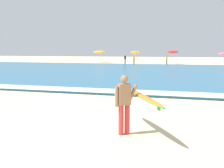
{
  "coord_description": "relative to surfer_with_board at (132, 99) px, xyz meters",
  "views": [
    {
      "loc": [
        4.29,
        -6.64,
        2.43
      ],
      "look_at": [
        1.95,
        2.5,
        1.1
      ],
      "focal_mm": 38.84,
      "sensor_mm": 36.0,
      "label": 1
    }
  ],
  "objects": [
    {
      "name": "sea",
      "position": [
        -3.15,
        19.64,
        -0.96
      ],
      "size": [
        120.0,
        28.0,
        0.14
      ],
      "primitive_type": "cube",
      "color": "teal",
      "rests_on": "ground"
    },
    {
      "name": "beach_umbrella_1",
      "position": [
        -5.98,
        38.91,
        0.95
      ],
      "size": [
        1.87,
        1.88,
        2.24
      ],
      "color": "beige",
      "rests_on": "ground"
    },
    {
      "name": "beachgoer_near_row_right",
      "position": [
        -0.08,
        36.23,
        -0.19
      ],
      "size": [
        0.32,
        0.2,
        1.58
      ],
      "color": "#383842",
      "rests_on": "ground"
    },
    {
      "name": "ground_plane",
      "position": [
        -3.15,
        -0.12,
        -1.03
      ],
      "size": [
        160.0,
        160.0,
        0.0
      ],
      "primitive_type": "plane",
      "color": "beige"
    },
    {
      "name": "beachgoer_near_row_left",
      "position": [
        -7.22,
        35.2,
        -0.19
      ],
      "size": [
        0.32,
        0.2,
        1.58
      ],
      "color": "#383842",
      "rests_on": "ground"
    },
    {
      "name": "beach_umbrella_3",
      "position": [
        8.95,
        35.96,
        0.75
      ],
      "size": [
        1.77,
        1.8,
        2.07
      ],
      "color": "beige",
      "rests_on": "ground"
    },
    {
      "name": "beachgoer_near_row_mid",
      "position": [
        -5.68,
        35.44,
        -0.19
      ],
      "size": [
        0.32,
        0.2,
        1.58
      ],
      "color": "#383842",
      "rests_on": "ground"
    },
    {
      "name": "beach_umbrella_0",
      "position": [
        -12.85,
        38.06,
        1.03
      ],
      "size": [
        2.25,
        2.28,
        2.39
      ],
      "color": "beige",
      "rests_on": "ground"
    },
    {
      "name": "surfer_with_board",
      "position": [
        0.0,
        0.0,
        0.0
      ],
      "size": [
        1.78,
        2.58,
        1.73
      ],
      "color": "red",
      "rests_on": "ground"
    },
    {
      "name": "surf_foam",
      "position": [
        -3.15,
        6.24,
        -0.89
      ],
      "size": [
        120.0,
        1.44,
        0.01
      ],
      "primitive_type": "cube",
      "color": "white",
      "rests_on": "sea"
    },
    {
      "name": "beach_umbrella_2",
      "position": [
        0.85,
        37.13,
        1.07
      ],
      "size": [
        1.87,
        1.89,
        2.4
      ],
      "color": "beige",
      "rests_on": "ground"
    }
  ]
}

